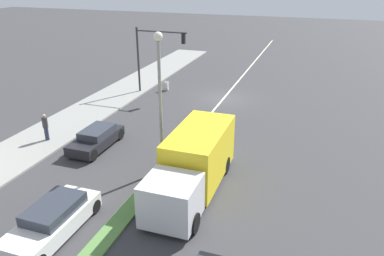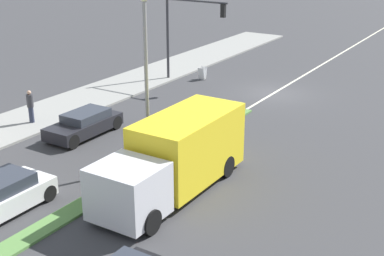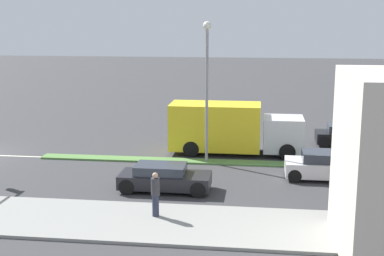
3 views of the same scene
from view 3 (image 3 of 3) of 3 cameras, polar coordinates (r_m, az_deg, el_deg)
name	(u,v)px [view 3 (image 3 of 3)]	position (r m, az deg, el deg)	size (l,w,h in m)	color
ground_plane	(298,166)	(28.73, 11.23, -3.96)	(160.00, 160.00, 0.00)	#38383A
sidewalk_right	(328,231)	(20.26, 14.32, -10.61)	(4.00, 73.00, 0.12)	gray
street_lamp	(207,74)	(27.92, 1.60, 5.79)	(0.44, 0.44, 7.37)	gray
pedestrian	(155,193)	(20.63, -3.92, -6.96)	(0.34, 0.34, 1.74)	#282D42
delivery_truck	(231,128)	(30.50, 4.17, -0.03)	(2.44, 7.50, 2.87)	silver
sedan_dark	(164,178)	(24.06, -2.99, -5.33)	(1.73, 4.07, 1.21)	black
suv_black	(348,136)	(33.80, 16.34, -0.78)	(1.72, 3.95, 1.28)	black
van_white	(332,166)	(26.60, 14.70, -3.94)	(1.85, 4.53, 1.33)	silver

